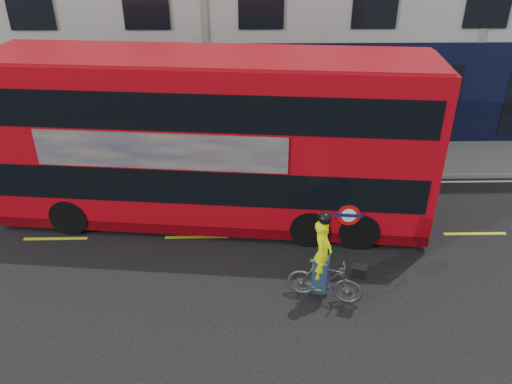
{
  "coord_description": "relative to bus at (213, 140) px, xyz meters",
  "views": [
    {
      "loc": [
        1.44,
        -10.34,
        8.0
      ],
      "look_at": [
        1.69,
        1.74,
        1.32
      ],
      "focal_mm": 35.0,
      "sensor_mm": 36.0,
      "label": 1
    }
  ],
  "objects": [
    {
      "name": "ground",
      "position": [
        -0.51,
        -2.63,
        -2.51
      ],
      "size": [
        120.0,
        120.0,
        0.0
      ],
      "primitive_type": "plane",
      "color": "black",
      "rests_on": "ground"
    },
    {
      "name": "pavement",
      "position": [
        -0.51,
        3.87,
        -2.45
      ],
      "size": [
        60.0,
        3.0,
        0.12
      ],
      "primitive_type": "cube",
      "color": "slate",
      "rests_on": "ground"
    },
    {
      "name": "kerb",
      "position": [
        -0.51,
        2.37,
        -2.45
      ],
      "size": [
        60.0,
        0.12,
        0.13
      ],
      "primitive_type": "cube",
      "color": "gray",
      "rests_on": "ground"
    },
    {
      "name": "road_edge_line",
      "position": [
        -0.51,
        2.07,
        -2.51
      ],
      "size": [
        58.0,
        0.1,
        0.01
      ],
      "primitive_type": "cube",
      "color": "silver",
      "rests_on": "ground"
    },
    {
      "name": "lane_dashes",
      "position": [
        -0.51,
        -1.13,
        -2.51
      ],
      "size": [
        58.0,
        0.12,
        0.01
      ],
      "primitive_type": null,
      "color": "#CECF18",
      "rests_on": "ground"
    },
    {
      "name": "bus",
      "position": [
        0.0,
        0.0,
        0.0
      ],
      "size": [
        12.36,
        4.05,
        4.9
      ],
      "rotation": [
        0.0,
        0.0,
        -0.11
      ],
      "color": "#B20711",
      "rests_on": "ground"
    },
    {
      "name": "cyclist",
      "position": [
        2.71,
        -3.79,
        -1.72
      ],
      "size": [
        1.86,
        1.05,
        2.38
      ],
      "rotation": [
        0.0,
        0.0,
        -0.33
      ],
      "color": "#4B4E50",
      "rests_on": "ground"
    }
  ]
}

